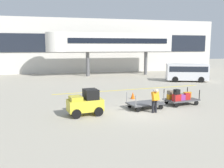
{
  "coord_description": "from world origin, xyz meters",
  "views": [
    {
      "loc": [
        -5.48,
        -14.3,
        4.14
      ],
      "look_at": [
        -1.22,
        3.09,
        1.4
      ],
      "focal_mm": 39.1,
      "sensor_mm": 36.0,
      "label": 1
    }
  ],
  "objects_px": {
    "baggage_cart_middle": "(180,97)",
    "safety_cone_far": "(89,99)",
    "baggage_handler": "(155,100)",
    "shuttle_van": "(187,71)",
    "safety_cone_near": "(133,95)",
    "baggage_cart_lead": "(145,103)",
    "baggage_tug": "(86,103)"
  },
  "relations": [
    {
      "from": "baggage_cart_middle",
      "to": "safety_cone_far",
      "type": "height_order",
      "value": "baggage_cart_middle"
    },
    {
      "from": "baggage_handler",
      "to": "safety_cone_far",
      "type": "bearing_deg",
      "value": 134.65
    },
    {
      "from": "baggage_cart_middle",
      "to": "baggage_handler",
      "type": "bearing_deg",
      "value": -148.25
    },
    {
      "from": "baggage_cart_middle",
      "to": "safety_cone_far",
      "type": "relative_size",
      "value": 5.59
    },
    {
      "from": "baggage_cart_middle",
      "to": "shuttle_van",
      "type": "relative_size",
      "value": 0.6
    },
    {
      "from": "shuttle_van",
      "to": "safety_cone_near",
      "type": "relative_size",
      "value": 9.38
    },
    {
      "from": "shuttle_van",
      "to": "safety_cone_near",
      "type": "distance_m",
      "value": 12.48
    },
    {
      "from": "baggage_cart_lead",
      "to": "safety_cone_far",
      "type": "bearing_deg",
      "value": 144.31
    },
    {
      "from": "baggage_tug",
      "to": "baggage_cart_lead",
      "type": "height_order",
      "value": "baggage_tug"
    },
    {
      "from": "baggage_handler",
      "to": "safety_cone_far",
      "type": "xyz_separation_m",
      "value": [
        -3.64,
        3.68,
        -0.59
      ]
    },
    {
      "from": "baggage_tug",
      "to": "safety_cone_far",
      "type": "height_order",
      "value": "baggage_tug"
    },
    {
      "from": "safety_cone_near",
      "to": "safety_cone_far",
      "type": "xyz_separation_m",
      "value": [
        -3.65,
        -0.69,
        0.0
      ]
    },
    {
      "from": "safety_cone_near",
      "to": "shuttle_van",
      "type": "bearing_deg",
      "value": 40.0
    },
    {
      "from": "shuttle_van",
      "to": "safety_cone_far",
      "type": "bearing_deg",
      "value": -146.61
    },
    {
      "from": "baggage_handler",
      "to": "shuttle_van",
      "type": "distance_m",
      "value": 15.63
    },
    {
      "from": "baggage_cart_lead",
      "to": "shuttle_van",
      "type": "xyz_separation_m",
      "value": [
        9.73,
        11.17,
        0.89
      ]
    },
    {
      "from": "safety_cone_near",
      "to": "baggage_cart_middle",
      "type": "bearing_deg",
      "value": -46.1
    },
    {
      "from": "baggage_tug",
      "to": "baggage_cart_middle",
      "type": "relative_size",
      "value": 0.73
    },
    {
      "from": "baggage_tug",
      "to": "safety_cone_far",
      "type": "bearing_deg",
      "value": 78.01
    },
    {
      "from": "safety_cone_far",
      "to": "baggage_handler",
      "type": "bearing_deg",
      "value": -45.35
    },
    {
      "from": "baggage_handler",
      "to": "shuttle_van",
      "type": "height_order",
      "value": "shuttle_van"
    },
    {
      "from": "baggage_tug",
      "to": "baggage_handler",
      "type": "bearing_deg",
      "value": -7.57
    },
    {
      "from": "baggage_tug",
      "to": "baggage_cart_middle",
      "type": "xyz_separation_m",
      "value": [
        6.95,
        1.07,
        -0.22
      ]
    },
    {
      "from": "baggage_cart_middle",
      "to": "safety_cone_near",
      "type": "height_order",
      "value": "baggage_cart_middle"
    },
    {
      "from": "baggage_tug",
      "to": "baggage_handler",
      "type": "relative_size",
      "value": 1.44
    },
    {
      "from": "baggage_cart_lead",
      "to": "shuttle_van",
      "type": "height_order",
      "value": "shuttle_van"
    },
    {
      "from": "baggage_tug",
      "to": "safety_cone_far",
      "type": "distance_m",
      "value": 3.22
    },
    {
      "from": "shuttle_van",
      "to": "baggage_handler",
      "type": "bearing_deg",
      "value": -127.64
    },
    {
      "from": "safety_cone_near",
      "to": "safety_cone_far",
      "type": "height_order",
      "value": "same"
    },
    {
      "from": "baggage_handler",
      "to": "safety_cone_near",
      "type": "relative_size",
      "value": 2.84
    },
    {
      "from": "baggage_tug",
      "to": "baggage_cart_lead",
      "type": "xyz_separation_m",
      "value": [
        4.11,
        0.64,
        -0.41
      ]
    },
    {
      "from": "baggage_tug",
      "to": "baggage_cart_middle",
      "type": "height_order",
      "value": "baggage_tug"
    }
  ]
}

